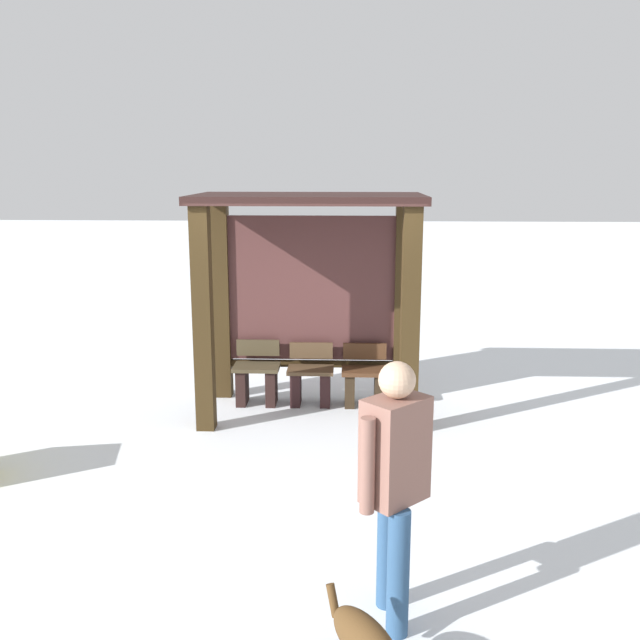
{
  "coord_description": "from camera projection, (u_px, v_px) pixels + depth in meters",
  "views": [
    {
      "loc": [
        0.46,
        -7.97,
        2.87
      ],
      "look_at": [
        0.13,
        -0.03,
        1.13
      ],
      "focal_mm": 39.58,
      "sensor_mm": 36.0,
      "label": 1
    }
  ],
  "objects": [
    {
      "name": "bench_center_inside",
      "position": [
        311.0,
        381.0,
        8.64
      ],
      "size": [
        0.56,
        0.38,
        0.74
      ],
      "color": "#4F3A26",
      "rests_on": "ground"
    },
    {
      "name": "ground_plane",
      "position": [
        309.0,
        412.0,
        8.42
      ],
      "size": [
        60.0,
        60.0,
        0.0
      ],
      "primitive_type": "plane",
      "color": "white"
    },
    {
      "name": "person_walking",
      "position": [
        395.0,
        474.0,
        4.36
      ],
      "size": [
        0.48,
        0.49,
        1.73
      ],
      "color": "#855B4F",
      "rests_on": "ground"
    },
    {
      "name": "bench_right_inside",
      "position": [
        365.0,
        382.0,
        8.61
      ],
      "size": [
        0.56,
        0.38,
        0.74
      ],
      "color": "#4A2D1A",
      "rests_on": "ground"
    },
    {
      "name": "bus_shelter",
      "position": [
        310.0,
        268.0,
        8.21
      ],
      "size": [
        2.57,
        1.5,
        2.57
      ],
      "color": "#342612",
      "rests_on": "ground"
    },
    {
      "name": "bench_left_inside",
      "position": [
        257.0,
        379.0,
        8.66
      ],
      "size": [
        0.56,
        0.39,
        0.77
      ],
      "color": "#433926",
      "rests_on": "ground"
    }
  ]
}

